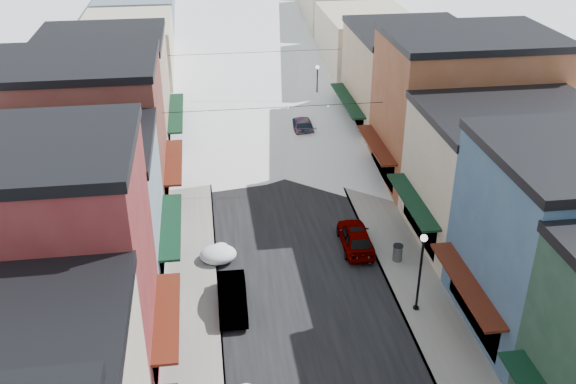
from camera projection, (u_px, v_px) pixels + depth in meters
name	position (u px, v px, depth m)	size (l,w,h in m)	color
road	(253.00, 97.00, 67.68)	(10.00, 160.00, 0.01)	black
sidewalk_left	(190.00, 99.00, 66.85)	(3.20, 160.00, 0.15)	gray
sidewalk_right	(314.00, 94.00, 68.46)	(3.20, 160.00, 0.15)	gray
curb_left	(205.00, 99.00, 67.04)	(0.10, 160.00, 0.15)	slate
curb_right	(300.00, 94.00, 68.27)	(0.10, 160.00, 0.15)	slate
bldg_l_brick_near	(22.00, 273.00, 28.51)	(12.30, 8.20, 12.50)	maroon
bldg_l_grayblue	(70.00, 213.00, 36.83)	(11.30, 9.20, 9.00)	gray
bldg_l_brick_far	(74.00, 137.00, 44.12)	(13.30, 9.20, 11.00)	maroon
bldg_l_tan	(106.00, 95.00, 53.23)	(11.30, 11.20, 10.00)	tan
bldg_r_blue	(576.00, 242.00, 32.69)	(11.30, 9.20, 10.50)	#335374
bldg_r_cream	(506.00, 176.00, 40.98)	(12.30, 9.20, 9.00)	#BDB198
bldg_r_brick_far	(463.00, 109.00, 48.34)	(13.30, 9.20, 11.50)	brown
bldg_r_tan	(409.00, 81.00, 57.44)	(11.30, 11.20, 9.50)	tan
distant_blocks	(237.00, 12.00, 85.96)	(34.00, 55.00, 8.00)	gray
overhead_cables	(264.00, 77.00, 53.84)	(16.40, 15.04, 0.04)	black
car_dark_hatch	(232.00, 297.00, 35.96)	(1.58, 4.53, 1.49)	black
car_silver_wagon	(215.00, 125.00, 58.72)	(2.10, 5.17, 1.50)	gray
car_gray_suv	(356.00, 237.00, 41.48)	(1.91, 4.74, 1.62)	#96999E
car_black_sedan	(302.00, 125.00, 58.62)	(2.18, 5.36, 1.56)	black
car_lane_silver	(238.00, 126.00, 58.77)	(1.60, 3.99, 1.36)	gray
car_lane_white	(255.00, 75.00, 71.86)	(2.63, 5.71, 1.59)	silver
trash_can	(398.00, 253.00, 40.06)	(0.64, 0.64, 1.09)	#56595B
streetlamp_near	(421.00, 263.00, 34.59)	(0.40, 0.40, 4.86)	black
streetlamp_far	(317.00, 82.00, 62.62)	(0.38, 0.38, 4.56)	black
snow_pile_far	(218.00, 254.00, 40.37)	(2.32, 2.63, 0.98)	white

